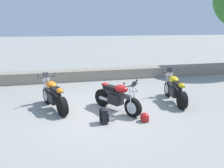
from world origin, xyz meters
The scene contains 7 objects.
ground_plane centered at (0.00, 0.00, 0.00)m, with size 120.00×120.00×0.00m, color gray.
stone_wall centered at (0.00, 4.80, 0.28)m, with size 36.00×0.80×0.55m, color gray.
motorcycle_orange_near_left centered at (-1.47, 0.73, 0.49)m, with size 1.01×1.97×1.18m.
motorcycle_red_centre centered at (0.62, 0.03, 0.49)m, with size 1.24×1.84×1.18m.
motorcycle_yellow_far_right centered at (3.00, 0.48, 0.49)m, with size 0.67×2.06×1.18m.
rider_backpack centered at (0.00, -0.82, 0.24)m, with size 0.27×0.30×0.47m.
rider_helmet centered at (1.22, -0.99, 0.14)m, with size 0.28×0.28×0.28m.
Camera 1 is at (-1.14, -6.79, 2.81)m, focal length 35.28 mm.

